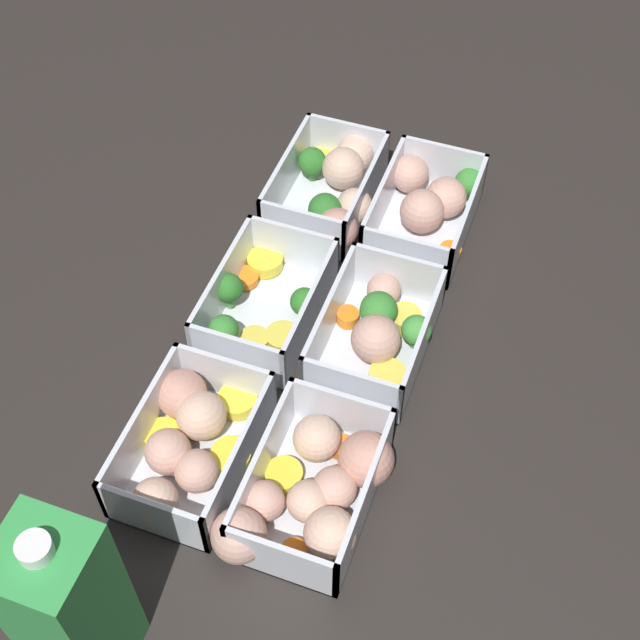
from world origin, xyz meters
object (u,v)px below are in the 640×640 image
Objects in this scene: container_near_center at (380,330)px; container_far_left at (188,440)px; container_near_right at (428,203)px; container_far_right at (336,189)px; container_near_left at (312,490)px; container_far_center at (263,306)px; juice_carton at (69,607)px.

container_near_center is 0.95× the size of container_far_left.
container_near_right and container_far_left have the same top height.
container_far_right is at bearing 31.58° from container_near_center.
container_near_left is 1.07× the size of container_far_center.
container_far_left and container_far_center have the same top height.
container_near_left is at bearing 179.38° from container_near_center.
container_near_right is 0.90× the size of container_far_right.
juice_carton reaches higher than container_far_center.
juice_carton is at bearing -179.83° from container_far_center.
container_far_right is at bearing 97.10° from container_near_right.
container_near_left and container_far_center have the same top height.
container_far_left is at bearing 177.10° from container_far_right.
container_near_center is 0.22m from container_far_left.
container_far_right is 0.56m from juice_carton.
container_near_left and container_near_center have the same top height.
juice_carton reaches higher than container_near_center.
container_near_left is 0.98× the size of container_far_right.
juice_carton reaches higher than container_far_left.
container_far_center is at bearing 94.35° from container_near_center.
container_near_center is 0.90× the size of container_far_right.
container_near_right is 0.97× the size of container_far_center.
container_near_center is at bearing -85.65° from container_far_center.
container_near_right is 0.23m from container_far_center.
container_near_center is at bearing -18.14° from juice_carton.
container_far_right is (0.36, -0.02, 0.00)m from container_far_left.
container_near_left is 1.04× the size of container_far_left.
container_far_center is at bearing 148.80° from container_near_right.
container_near_left is at bearing -33.50° from juice_carton.
container_near_left is 0.19m from container_near_center.
container_far_left is at bearing 178.89° from container_far_center.
container_far_left is 1.02× the size of container_far_center.
container_near_right is 0.82× the size of juice_carton.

